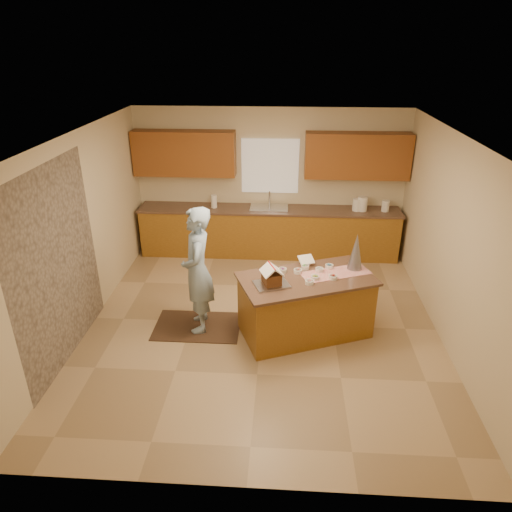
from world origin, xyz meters
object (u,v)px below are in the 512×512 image
at_px(tinsel_tree, 356,252).
at_px(boy, 198,270).
at_px(gingerbread_house, 272,277).
at_px(island_base, 305,307).

distance_m(tinsel_tree, boy, 2.19).
bearing_deg(gingerbread_house, island_base, 26.71).
bearing_deg(boy, gingerbread_house, 66.51).
bearing_deg(island_base, tinsel_tree, 3.67).
xyz_separation_m(tinsel_tree, gingerbread_house, (-1.14, -0.55, -0.14)).
relative_size(island_base, tinsel_tree, 3.27).
relative_size(island_base, gingerbread_house, 4.99).
relative_size(island_base, boy, 0.95).
distance_m(tinsel_tree, gingerbread_house, 1.27).
bearing_deg(tinsel_tree, island_base, -154.82).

